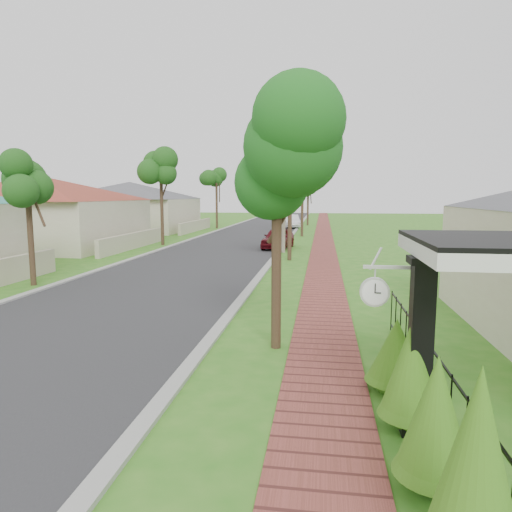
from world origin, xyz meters
The scene contains 16 objects.
ground centered at (0.00, 0.00, 0.00)m, with size 160.00×160.00×0.00m, color #30761C.
road centered at (-3.00, 20.00, 0.00)m, with size 7.00×120.00×0.02m, color #28282B.
kerb_right centered at (0.65, 20.00, 0.00)m, with size 0.30×120.00×0.10m, color #9E9E99.
kerb_left centered at (-6.65, 20.00, 0.00)m, with size 0.30×120.00×0.10m, color #9E9E99.
sidewalk centered at (3.25, 20.00, 0.00)m, with size 1.50×120.00×0.03m, color brown.
porch_post centered at (4.55, -1.00, 1.12)m, with size 0.48×0.48×2.52m.
picket_fence centered at (4.90, 0.00, 0.53)m, with size 0.03×8.02×1.00m.
street_trees centered at (-2.87, 26.84, 4.54)m, with size 10.70×37.65×5.89m.
hedge_row centered at (4.45, -1.68, 0.81)m, with size 0.90×4.89×2.13m.
far_house_red centered at (-14.97, 20.00, 2.34)m, with size 15.56×15.56×4.60m.
far_house_grey centered at (-14.97, 34.00, 2.34)m, with size 15.56×15.56×4.60m.
parked_car_red centered at (0.40, 21.17, 0.65)m, with size 1.53×3.80×1.30m, color #5F0E16.
parked_car_white centered at (-0.02, 39.49, 0.67)m, with size 1.42×4.07×1.34m, color white.
near_tree centered at (2.20, 2.29, 4.03)m, with size 1.97×1.97×5.07m.
utility_pole centered at (0.90, 19.16, 4.65)m, with size 1.20×0.24×9.19m.
station_clock centered at (3.96, -0.60, 1.95)m, with size 0.77×0.13×0.62m.
Camera 1 is at (3.17, -7.38, 3.34)m, focal length 32.00 mm.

